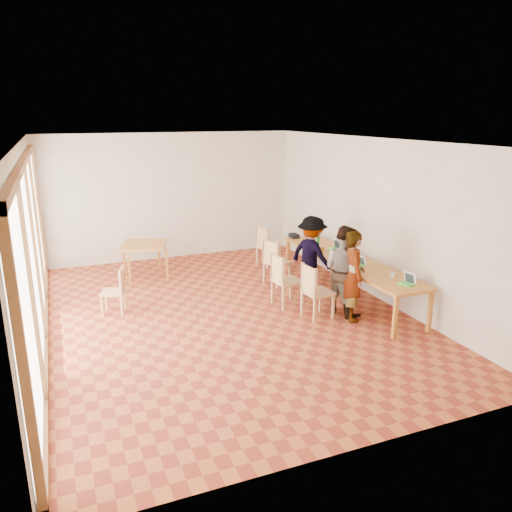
# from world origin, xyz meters

# --- Properties ---
(ground) EXTENTS (8.00, 8.00, 0.00)m
(ground) POSITION_xyz_m (0.00, 0.00, 0.00)
(ground) COLOR #A44F27
(ground) RESTS_ON ground
(wall_back) EXTENTS (6.00, 0.10, 3.00)m
(wall_back) POSITION_xyz_m (0.00, 4.00, 1.50)
(wall_back) COLOR beige
(wall_back) RESTS_ON ground
(wall_front) EXTENTS (6.00, 0.10, 3.00)m
(wall_front) POSITION_xyz_m (0.00, -4.00, 1.50)
(wall_front) COLOR beige
(wall_front) RESTS_ON ground
(wall_right) EXTENTS (0.10, 8.00, 3.00)m
(wall_right) POSITION_xyz_m (3.00, 0.00, 1.50)
(wall_right) COLOR beige
(wall_right) RESTS_ON ground
(window_wall) EXTENTS (0.10, 8.00, 3.00)m
(window_wall) POSITION_xyz_m (-2.96, 0.00, 1.50)
(window_wall) COLOR white
(window_wall) RESTS_ON ground
(ceiling) EXTENTS (6.00, 8.00, 0.04)m
(ceiling) POSITION_xyz_m (0.00, 0.00, 3.02)
(ceiling) COLOR white
(ceiling) RESTS_ON wall_back
(communal_table) EXTENTS (0.80, 4.00, 0.75)m
(communal_table) POSITION_xyz_m (2.50, 0.02, 0.70)
(communal_table) COLOR #B97229
(communal_table) RESTS_ON ground
(side_table) EXTENTS (0.90, 0.90, 0.75)m
(side_table) POSITION_xyz_m (-0.92, 2.64, 0.67)
(side_table) COLOR #B97229
(side_table) RESTS_ON ground
(chair_near) EXTENTS (0.49, 0.49, 0.51)m
(chair_near) POSITION_xyz_m (1.36, -0.71, 0.59)
(chair_near) COLOR tan
(chair_near) RESTS_ON ground
(chair_mid) EXTENTS (0.50, 0.50, 0.52)m
(chair_mid) POSITION_xyz_m (1.11, 0.00, 0.60)
(chair_mid) COLOR tan
(chair_mid) RESTS_ON ground
(chair_far) EXTENTS (0.57, 0.57, 0.50)m
(chair_far) POSITION_xyz_m (1.47, 1.19, 0.58)
(chair_far) COLOR tan
(chair_far) RESTS_ON ground
(chair_empty) EXTENTS (0.55, 0.55, 0.50)m
(chair_empty) POSITION_xyz_m (1.80, 2.43, 0.57)
(chair_empty) COLOR tan
(chair_empty) RESTS_ON ground
(chair_spare) EXTENTS (0.49, 0.49, 0.44)m
(chair_spare) POSITION_xyz_m (-1.72, 0.79, 0.51)
(chair_spare) COLOR tan
(chair_spare) RESTS_ON ground
(person_near) EXTENTS (0.53, 0.66, 1.56)m
(person_near) POSITION_xyz_m (1.97, -0.98, 0.78)
(person_near) COLOR gray
(person_near) RESTS_ON ground
(person_mid) EXTENTS (0.80, 0.92, 1.59)m
(person_mid) POSITION_xyz_m (1.96, -0.68, 0.80)
(person_mid) COLOR gray
(person_mid) RESTS_ON ground
(person_far) EXTENTS (0.89, 1.13, 1.54)m
(person_far) POSITION_xyz_m (1.94, 0.46, 0.77)
(person_far) COLOR gray
(person_far) RESTS_ON ground
(laptop_near) EXTENTS (0.25, 0.28, 0.20)m
(laptop_near) POSITION_xyz_m (2.60, -1.61, 0.81)
(laptop_near) COLOR #4FDB3D
(laptop_near) RESTS_ON communal_table
(laptop_mid) EXTENTS (0.19, 0.22, 0.18)m
(laptop_mid) POSITION_xyz_m (2.47, -0.43, 0.80)
(laptop_mid) COLOR #4FDB3D
(laptop_mid) RESTS_ON communal_table
(laptop_far) EXTENTS (0.29, 0.30, 0.21)m
(laptop_far) POSITION_xyz_m (2.64, 0.69, 0.81)
(laptop_far) COLOR #4FDB3D
(laptop_far) RESTS_ON communal_table
(yellow_mug) EXTENTS (0.15, 0.15, 0.09)m
(yellow_mug) POSITION_xyz_m (2.29, 0.67, 0.80)
(yellow_mug) COLOR orange
(yellow_mug) RESTS_ON communal_table
(green_bottle) EXTENTS (0.07, 0.07, 0.28)m
(green_bottle) POSITION_xyz_m (2.47, 1.17, 0.89)
(green_bottle) COLOR #136121
(green_bottle) RESTS_ON communal_table
(clear_glass) EXTENTS (0.07, 0.07, 0.09)m
(clear_glass) POSITION_xyz_m (2.59, -1.22, 0.80)
(clear_glass) COLOR silver
(clear_glass) RESTS_ON communal_table
(condiment_cup) EXTENTS (0.08, 0.08, 0.06)m
(condiment_cup) POSITION_xyz_m (2.17, -0.05, 0.78)
(condiment_cup) COLOR white
(condiment_cup) RESTS_ON communal_table
(pink_phone) EXTENTS (0.05, 0.10, 0.01)m
(pink_phone) POSITION_xyz_m (2.55, 1.89, 0.76)
(pink_phone) COLOR #E13A82
(pink_phone) RESTS_ON communal_table
(black_pouch) EXTENTS (0.16, 0.26, 0.09)m
(black_pouch) POSITION_xyz_m (2.28, 1.91, 0.80)
(black_pouch) COLOR black
(black_pouch) RESTS_ON communal_table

